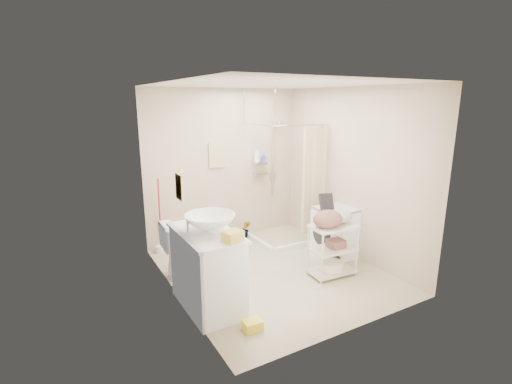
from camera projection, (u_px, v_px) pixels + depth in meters
floor at (273, 271)px, 5.34m from camera, size 3.20×3.20×0.00m
ceiling at (275, 84)px, 4.71m from camera, size 2.80×3.20×0.04m
wall_back at (224, 166)px, 6.38m from camera, size 2.80×0.04×2.60m
wall_front at (360, 214)px, 3.67m from camera, size 2.80×0.04×2.60m
wall_left at (173, 196)px, 4.35m from camera, size 0.04×3.20×2.60m
wall_right at (351, 174)px, 5.69m from camera, size 0.04×3.20×2.60m
vanity at (207, 269)px, 4.34m from camera, size 0.61×1.08×0.94m
sink at (210, 223)px, 4.22m from camera, size 0.69×0.69×0.20m
counter_basket at (233, 236)px, 3.92m from camera, size 0.24×0.21×0.11m
floor_basket at (252, 323)px, 3.96m from camera, size 0.30×0.23×0.15m
toilet at (191, 247)px, 5.19m from camera, size 0.79×0.48×0.79m
mop at (157, 216)px, 5.84m from camera, size 0.15×0.15×1.24m
potted_plant_a at (219, 232)px, 6.40m from camera, size 0.19×0.13×0.36m
potted_plant_b at (246, 229)px, 6.60m from camera, size 0.23×0.21×0.33m
hanging_towel at (217, 155)px, 6.24m from camera, size 0.28×0.03×0.42m
towel_ring at (180, 185)px, 4.15m from camera, size 0.04×0.22×0.34m
tp_holder at (178, 240)px, 4.56m from camera, size 0.08×0.12×0.14m
shower at (283, 181)px, 6.38m from camera, size 1.10×1.10×2.10m
shampoo_bottle_a at (257, 155)px, 6.53m from camera, size 0.11×0.11×0.26m
shampoo_bottle_b at (264, 158)px, 6.65m from camera, size 0.07×0.07×0.15m
washing_machine at (335, 232)px, 5.79m from camera, size 0.54×0.56×0.79m
laundry_rack at (333, 245)px, 5.14m from camera, size 0.66×0.41×0.88m
ironing_board at (330, 228)px, 5.53m from camera, size 0.32×0.16×1.09m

